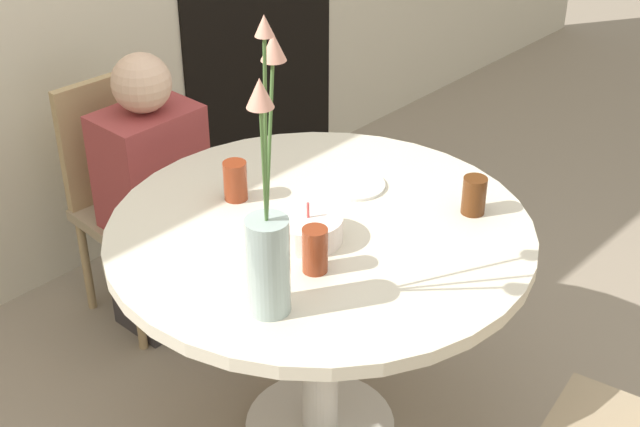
# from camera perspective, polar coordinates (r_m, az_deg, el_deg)

# --- Properties ---
(dining_table) EXTENTS (1.20, 1.20, 0.77)m
(dining_table) POSITION_cam_1_polar(r_m,az_deg,el_deg) (2.56, 0.00, -3.37)
(dining_table) COLOR beige
(dining_table) RESTS_ON ground_plane
(chair_near_front) EXTENTS (0.42, 0.42, 0.89)m
(chair_near_front) POSITION_cam_1_polar(r_m,az_deg,el_deg) (3.31, -12.13, 1.66)
(chair_near_front) COLOR #9E896B
(chair_near_front) RESTS_ON ground_plane
(birthday_cake) EXTENTS (0.19, 0.19, 0.12)m
(birthday_cake) POSITION_cam_1_polar(r_m,az_deg,el_deg) (2.40, -0.76, -0.98)
(birthday_cake) COLOR white
(birthday_cake) RESTS_ON dining_table
(flower_vase) EXTENTS (0.17, 0.14, 0.75)m
(flower_vase) POSITION_cam_1_polar(r_m,az_deg,el_deg) (2.05, -3.35, -1.56)
(flower_vase) COLOR #9EB2AD
(flower_vase) RESTS_ON dining_table
(side_plate) EXTENTS (0.19, 0.19, 0.01)m
(side_plate) POSITION_cam_1_polar(r_m,az_deg,el_deg) (2.68, 2.17, 1.85)
(side_plate) COLOR white
(side_plate) RESTS_ON dining_table
(drink_glass_0) EXTENTS (0.07, 0.07, 0.12)m
(drink_glass_0) POSITION_cam_1_polar(r_m,az_deg,el_deg) (2.27, -0.32, -2.35)
(drink_glass_0) COLOR maroon
(drink_glass_0) RESTS_ON dining_table
(drink_glass_1) EXTENTS (0.07, 0.07, 0.11)m
(drink_glass_1) POSITION_cam_1_polar(r_m,az_deg,el_deg) (2.56, 9.83, 1.15)
(drink_glass_1) COLOR #51280F
(drink_glass_1) RESTS_ON dining_table
(drink_glass_2) EXTENTS (0.07, 0.07, 0.12)m
(drink_glass_2) POSITION_cam_1_polar(r_m,az_deg,el_deg) (2.60, -5.44, 2.10)
(drink_glass_2) COLOR maroon
(drink_glass_2) RESTS_ON dining_table
(person_woman) EXTENTS (0.34, 0.24, 1.05)m
(person_woman) POSITION_cam_1_polar(r_m,az_deg,el_deg) (3.19, -10.52, 0.57)
(person_woman) COLOR #383333
(person_woman) RESTS_ON ground_plane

